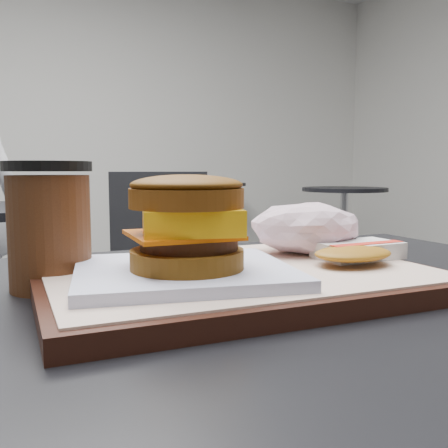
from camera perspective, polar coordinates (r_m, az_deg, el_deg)
serving_tray at (r=0.50m, az=1.43°, el=-6.15°), size 0.38×0.28×0.02m
breakfast_sandwich at (r=0.44m, az=-4.32°, el=-1.26°), size 0.22×0.20×0.09m
hash_brown at (r=0.55m, az=14.83°, el=-3.07°), size 0.12×0.09×0.02m
crumpled_wrapper at (r=0.59m, az=9.33°, el=-0.42°), size 0.13×0.10×0.06m
coffee_cup at (r=0.51m, az=-19.31°, el=-0.29°), size 0.08×0.08×0.12m
neighbor_chair at (r=2.06m, az=-10.62°, el=-4.43°), size 0.63×0.48×0.88m
bg_table_near at (r=4.05m, az=13.56°, el=1.42°), size 0.66×0.66×0.75m
bg_table_far at (r=5.33m, az=-1.05°, el=2.70°), size 0.66×0.66×0.75m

